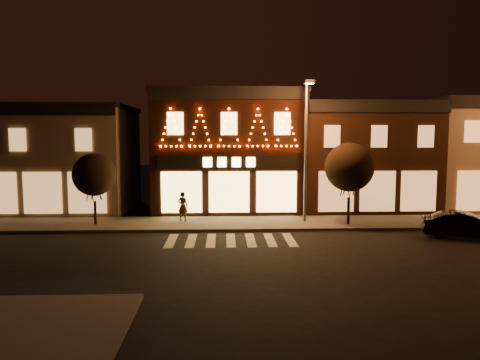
{
  "coord_description": "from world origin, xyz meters",
  "views": [
    {
      "loc": [
        -0.38,
        -18.48,
        5.36
      ],
      "look_at": [
        0.46,
        4.0,
        3.07
      ],
      "focal_mm": 33.95,
      "sensor_mm": 36.0,
      "label": 1
    }
  ],
  "objects": [
    {
      "name": "building_pulp",
      "position": [
        0.0,
        13.98,
        4.16
      ],
      "size": [
        10.2,
        8.34,
        8.3
      ],
      "color": "black",
      "rests_on": "ground"
    },
    {
      "name": "ground",
      "position": [
        0.0,
        0.0,
        0.0
      ],
      "size": [
        120.0,
        120.0,
        0.0
      ],
      "primitive_type": "plane",
      "color": "black",
      "rests_on": "ground"
    },
    {
      "name": "dark_sedan",
      "position": [
        12.06,
        4.04,
        0.68
      ],
      "size": [
        4.35,
        2.76,
        1.35
      ],
      "primitive_type": "imported",
      "rotation": [
        0.0,
        0.0,
        1.22
      ],
      "color": "black",
      "rests_on": "ground"
    },
    {
      "name": "streetlamp_mid",
      "position": [
        4.48,
        7.91,
        4.97
      ],
      "size": [
        0.54,
        1.88,
        8.22
      ],
      "rotation": [
        0.0,
        0.0,
        0.09
      ],
      "color": "#59595E",
      "rests_on": "sidewalk_far"
    },
    {
      "name": "building_right_a",
      "position": [
        9.5,
        13.99,
        3.76
      ],
      "size": [
        9.2,
        8.28,
        7.5
      ],
      "color": "#321D11",
      "rests_on": "ground"
    },
    {
      "name": "building_left",
      "position": [
        -13.0,
        13.99,
        3.66
      ],
      "size": [
        12.2,
        8.28,
        7.3
      ],
      "color": "#726451",
      "rests_on": "ground"
    },
    {
      "name": "sidewalk_far",
      "position": [
        2.0,
        8.0,
        0.07
      ],
      "size": [
        44.0,
        4.0,
        0.15
      ],
      "primitive_type": "cube",
      "color": "#47423D",
      "rests_on": "ground"
    },
    {
      "name": "pedestrian",
      "position": [
        -2.8,
        8.48,
        1.04
      ],
      "size": [
        0.76,
        0.64,
        1.77
      ],
      "primitive_type": "imported",
      "rotation": [
        0.0,
        0.0,
        2.76
      ],
      "color": "gray",
      "rests_on": "sidewalk_far"
    },
    {
      "name": "tree_right",
      "position": [
        6.88,
        7.23,
        3.45
      ],
      "size": [
        2.82,
        2.82,
        4.72
      ],
      "rotation": [
        0.0,
        0.0,
        -0.26
      ],
      "color": "black",
      "rests_on": "sidewalk_far"
    },
    {
      "name": "tree_left",
      "position": [
        -7.78,
        7.69,
        3.02
      ],
      "size": [
        2.45,
        2.45,
        4.1
      ],
      "rotation": [
        0.0,
        0.0,
        0.03
      ],
      "color": "black",
      "rests_on": "sidewalk_far"
    }
  ]
}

